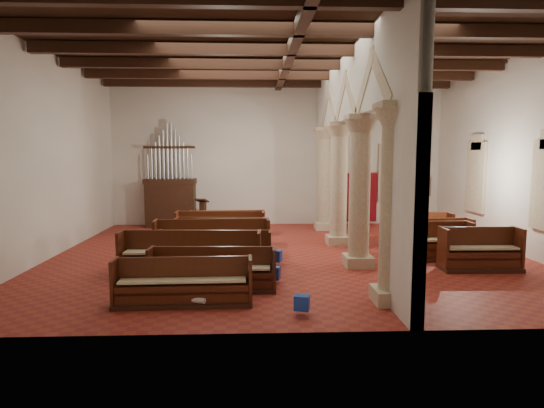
{
  "coord_description": "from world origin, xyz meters",
  "views": [
    {
      "loc": [
        -1.03,
        -13.49,
        3.08
      ],
      "look_at": [
        -0.47,
        0.5,
        1.5
      ],
      "focal_mm": 30.0,
      "sensor_mm": 36.0,
      "label": 1
    }
  ],
  "objects_px": {
    "lectern": "(203,215)",
    "pipe_organ": "(171,194)",
    "aisle_pew_0": "(480,256)",
    "nave_pew_0": "(183,290)",
    "processional_banner": "(425,208)"
  },
  "relations": [
    {
      "from": "pipe_organ",
      "to": "processional_banner",
      "type": "bearing_deg",
      "value": -3.06
    },
    {
      "from": "nave_pew_0",
      "to": "aisle_pew_0",
      "type": "xyz_separation_m",
      "value": [
        7.38,
        2.45,
        0.07
      ]
    },
    {
      "from": "lectern",
      "to": "pipe_organ",
      "type": "bearing_deg",
      "value": -173.3
    },
    {
      "from": "pipe_organ",
      "to": "aisle_pew_0",
      "type": "bearing_deg",
      "value": -38.58
    },
    {
      "from": "pipe_organ",
      "to": "aisle_pew_0",
      "type": "relative_size",
      "value": 2.14
    },
    {
      "from": "nave_pew_0",
      "to": "aisle_pew_0",
      "type": "bearing_deg",
      "value": 17.05
    },
    {
      "from": "pipe_organ",
      "to": "nave_pew_0",
      "type": "distance_m",
      "value": 10.22
    },
    {
      "from": "processional_banner",
      "to": "aisle_pew_0",
      "type": "bearing_deg",
      "value": -118.06
    },
    {
      "from": "processional_banner",
      "to": "aisle_pew_0",
      "type": "distance_m",
      "value": 7.05
    },
    {
      "from": "pipe_organ",
      "to": "nave_pew_0",
      "type": "relative_size",
      "value": 1.57
    },
    {
      "from": "pipe_organ",
      "to": "processional_banner",
      "type": "height_order",
      "value": "pipe_organ"
    },
    {
      "from": "pipe_organ",
      "to": "aisle_pew_0",
      "type": "distance_m",
      "value": 12.09
    },
    {
      "from": "lectern",
      "to": "nave_pew_0",
      "type": "height_order",
      "value": "lectern"
    },
    {
      "from": "processional_banner",
      "to": "nave_pew_0",
      "type": "relative_size",
      "value": 0.79
    },
    {
      "from": "processional_banner",
      "to": "aisle_pew_0",
      "type": "height_order",
      "value": "processional_banner"
    }
  ]
}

